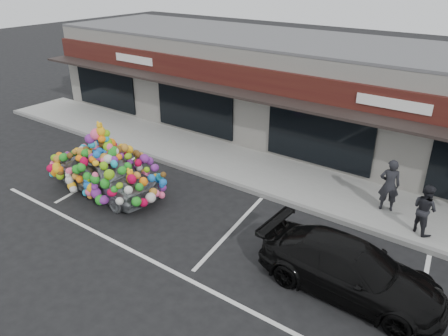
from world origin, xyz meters
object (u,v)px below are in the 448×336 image
Objects in this scene: toy_car at (106,170)px; black_sedan at (350,269)px; pedestrian_b at (425,209)px; pedestrian_a at (389,185)px.

toy_car is 8.68m from black_sedan.
pedestrian_a is at bearing 3.88° from pedestrian_b.
pedestrian_a is (8.23, 4.29, 0.15)m from toy_car.
pedestrian_a is 1.41m from pedestrian_b.
pedestrian_a is at bearing 6.89° from black_sedan.
pedestrian_a is at bearing -60.40° from toy_car.
black_sedan is at bearing 75.73° from pedestrian_a.
black_sedan is at bearing -87.34° from toy_car.
pedestrian_b is at bearing 130.53° from pedestrian_a.
toy_car reaches higher than pedestrian_a.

